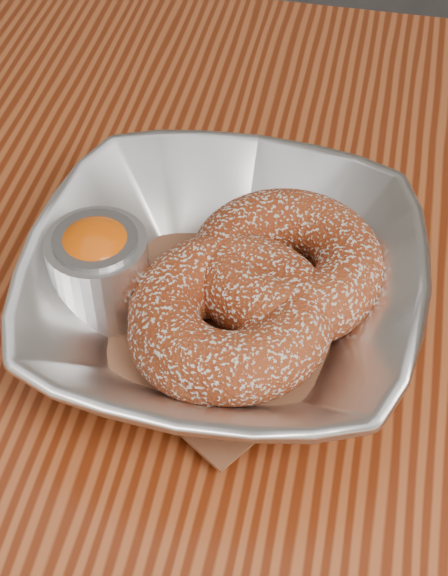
% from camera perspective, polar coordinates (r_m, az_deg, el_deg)
% --- Properties ---
extents(table, '(1.20, 0.80, 0.75)m').
position_cam_1_polar(table, '(0.57, -5.00, -11.21)').
color(table, brown).
rests_on(table, ground_plane).
extents(serving_bowl, '(0.22, 0.22, 0.05)m').
position_cam_1_polar(serving_bowl, '(0.49, -0.00, -0.25)').
color(serving_bowl, silver).
rests_on(serving_bowl, table).
extents(parchment, '(0.20, 0.20, 0.00)m').
position_cam_1_polar(parchment, '(0.50, -0.00, -1.62)').
color(parchment, brown).
rests_on(parchment, table).
extents(donut_back, '(0.13, 0.13, 0.04)m').
position_cam_1_polar(donut_back, '(0.50, 4.04, 1.50)').
color(donut_back, maroon).
rests_on(donut_back, parchment).
extents(donut_front, '(0.11, 0.11, 0.03)m').
position_cam_1_polar(donut_front, '(0.47, -0.77, -2.77)').
color(donut_front, maroon).
rests_on(donut_front, parchment).
extents(donut_extra, '(0.14, 0.14, 0.04)m').
position_cam_1_polar(donut_extra, '(0.47, 0.47, -1.76)').
color(donut_extra, maroon).
rests_on(donut_extra, parchment).
extents(ramekin, '(0.06, 0.06, 0.06)m').
position_cam_1_polar(ramekin, '(0.49, -8.07, 1.31)').
color(ramekin, silver).
rests_on(ramekin, table).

